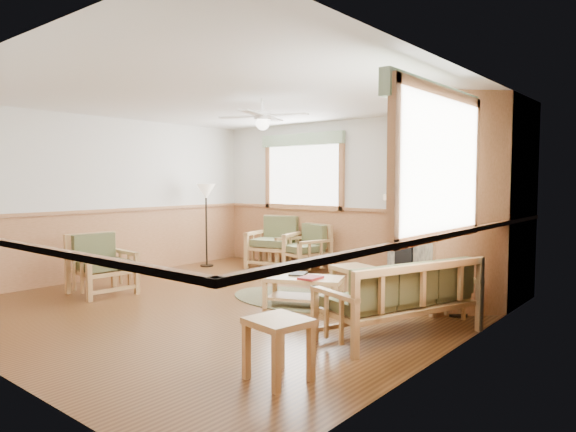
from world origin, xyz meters
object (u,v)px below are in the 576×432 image
Objects in this scene: end_table_sofa at (278,349)px; footstool at (353,281)px; armchair_back_right at (304,248)px; floor_lamp_right at (459,253)px; armchair_left at (102,264)px; armchair_back_left at (275,242)px; sofa at (399,297)px; coffee_table at (304,292)px; floor_lamp_left at (206,225)px; end_table_chairs at (274,253)px.

footstool is at bearing 111.63° from end_table_sofa.
floor_lamp_right is (3.32, -1.23, 0.35)m from armchair_back_right.
armchair_back_right reaches higher than end_table_sofa.
armchair_left is 1.68× the size of end_table_sofa.
armchair_back_left is 4.20m from floor_lamp_right.
armchair_back_right is at bearing -107.89° from sofa.
coffee_table is 2.01× the size of footstool.
armchair_left is 1.75× the size of footstool.
floor_lamp_right is (4.41, 2.10, 0.34)m from armchair_left.
armchair_back_right is 0.86× the size of coffee_table.
coffee_table is (2.32, -2.09, -0.28)m from armchair_back_left.
footstool is 3.57m from floor_lamp_left.
armchair_left is 0.55× the size of floor_lamp_left.
floor_lamp_right is at bearing 82.83° from end_table_sofa.
end_table_sofa is 5.80m from floor_lamp_left.
footstool is (2.85, 2.21, -0.22)m from armchair_left.
armchair_back_left is 0.22m from end_table_chairs.
sofa is 3.34× the size of end_table_chairs.
armchair_left is 1.63× the size of end_table_chairs.
coffee_table is 3.67m from floor_lamp_left.
end_table_chairs is at bearing 131.63° from end_table_sofa.
floor_lamp_left is (-1.05, -0.77, 0.31)m from armchair_back_left.
armchair_back_left is 1.34m from floor_lamp_left.
sofa reaches higher than coffee_table.
floor_lamp_left reaches higher than coffee_table.
sofa is 3.59× the size of footstool.
coffee_table is (1.63, -2.09, -0.23)m from armchair_back_right.
armchair_back_left is 0.62× the size of floor_lamp_right.
sofa reaches higher than footstool.
floor_lamp_right is at bearing 3.29° from coffee_table.
end_table_sofa is 0.33× the size of floor_lamp_left.
end_table_sofa is (1.32, -2.04, 0.06)m from coffee_table.
armchair_back_left is 1.86× the size of end_table_sofa.
armchair_back_left is at bearing -164.74° from armchair_back_right.
armchair_back_left is 0.97× the size of coffee_table.
floor_lamp_left is (-1.03, -0.77, 0.53)m from end_table_chairs.
coffee_table is at bearing -56.69° from armchair_back_left.
floor_lamp_left is (-3.50, 0.35, 0.58)m from footstool.
armchair_left reaches higher than armchair_back_right.
end_table_chairs is at bearing 165.27° from armchair_back_left.
end_table_chairs reaches higher than coffee_table.
footstool is at bearing -17.17° from armchair_back_right.
armchair_back_left is 1.81× the size of end_table_chairs.
sofa is at bearing -18.43° from floor_lamp_left.
armchair_left is at bearing -92.97° from armchair_back_right.
armchair_left reaches higher than coffee_table.
sofa is at bearing -35.19° from coffee_table.
armchair_back_left is at bearing 0.00° from end_table_chairs.
armchair_back_right is at bearing 159.71° from floor_lamp_right.
floor_lamp_right is at bearing -169.00° from sofa.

